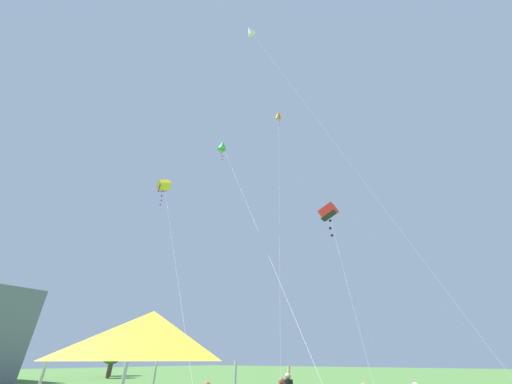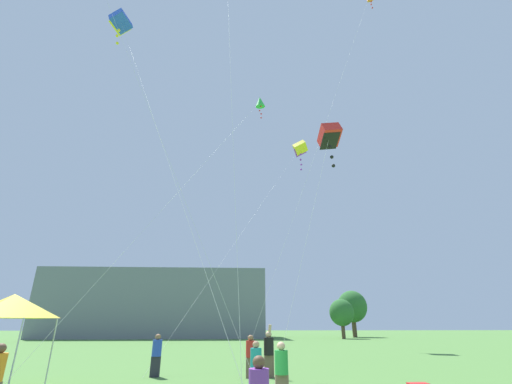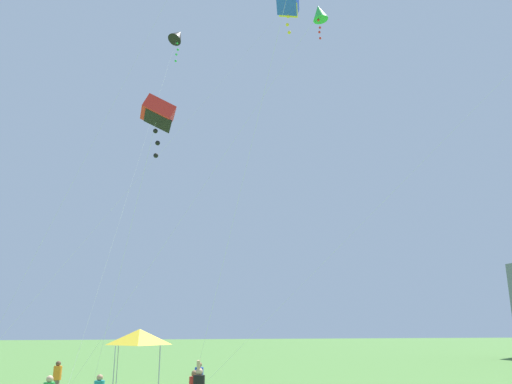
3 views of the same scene
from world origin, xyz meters
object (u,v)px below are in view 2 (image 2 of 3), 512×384
object	(u,v)px
kite_red_box_0	(330,136)
person_red_shirt	(250,354)
festival_tent	(12,306)
person_green_shirt	(282,370)
person_black_shirt	(269,351)
person_teal_shirt	(256,365)
kite_yellow_box_4	(300,148)
person_blue_shirt	(157,353)
kite_blue_box_1	(121,22)
kite_green_diamond_6	(260,102)

from	to	relation	value
kite_red_box_0	person_red_shirt	bearing A→B (deg)	153.51
festival_tent	kite_red_box_0	xyz separation A→B (m)	(12.60, 0.59, 7.90)
person_red_shirt	person_green_shirt	world-z (taller)	person_red_shirt
person_black_shirt	kite_red_box_0	distance (m)	10.24
person_teal_shirt	kite_yellow_box_4	xyz separation A→B (m)	(6.89, 24.82, 21.68)
person_red_shirt	person_teal_shirt	size ratio (longest dim) A/B	1.05
person_black_shirt	person_teal_shirt	distance (m)	3.71
person_blue_shirt	kite_yellow_box_4	world-z (taller)	kite_yellow_box_4
person_black_shirt	person_green_shirt	distance (m)	5.28
person_red_shirt	person_black_shirt	bearing A→B (deg)	-107.69
kite_blue_box_1	kite_green_diamond_6	world-z (taller)	kite_blue_box_1
person_blue_shirt	kite_red_box_0	world-z (taller)	kite_red_box_0
festival_tent	kite_yellow_box_4	bearing A→B (deg)	56.33
person_black_shirt	kite_yellow_box_4	distance (m)	30.81
person_black_shirt	person_blue_shirt	size ratio (longest dim) A/B	1.23
festival_tent	person_green_shirt	xyz separation A→B (m)	(9.57, -2.72, -1.85)
kite_red_box_0	kite_yellow_box_4	world-z (taller)	kite_yellow_box_4
person_green_shirt	kite_red_box_0	xyz separation A→B (m)	(3.03, 3.31, 9.75)
kite_red_box_0	festival_tent	bearing A→B (deg)	-177.33
person_teal_shirt	kite_red_box_0	distance (m)	10.58
kite_blue_box_1	kite_red_box_0	bearing A→B (deg)	-30.74
person_green_shirt	kite_yellow_box_4	size ratio (longest dim) A/B	0.07
kite_blue_box_1	person_black_shirt	bearing A→B (deg)	-29.91
kite_red_box_0	kite_blue_box_1	bearing A→B (deg)	149.26
kite_blue_box_1	kite_yellow_box_4	size ratio (longest dim) A/B	1.17
person_teal_shirt	kite_red_box_0	bearing A→B (deg)	74.17
kite_red_box_0	kite_blue_box_1	size ratio (longest dim) A/B	0.41
person_black_shirt	kite_green_diamond_6	bearing A→B (deg)	93.63
kite_blue_box_1	person_green_shirt	bearing A→B (deg)	-45.64
person_black_shirt	person_teal_shirt	xyz separation A→B (m)	(-0.76, -3.63, -0.16)
person_red_shirt	person_teal_shirt	world-z (taller)	person_red_shirt
festival_tent	kite_red_box_0	bearing A→B (deg)	2.67
person_red_shirt	kite_blue_box_1	distance (m)	29.09
person_blue_shirt	person_red_shirt	size ratio (longest dim) A/B	1.02
person_blue_shirt	kite_yellow_box_4	distance (m)	31.95
kite_red_box_0	kite_green_diamond_6	bearing A→B (deg)	112.03
festival_tent	kite_blue_box_1	bearing A→B (deg)	103.98
person_green_shirt	kite_red_box_0	size ratio (longest dim) A/B	0.15
person_red_shirt	kite_blue_box_1	size ratio (longest dim) A/B	0.06
person_red_shirt	kite_red_box_0	size ratio (longest dim) A/B	0.15
kite_red_box_0	person_green_shirt	bearing A→B (deg)	-132.45
person_green_shirt	kite_yellow_box_4	distance (m)	34.76
person_teal_shirt	kite_yellow_box_4	size ratio (longest dim) A/B	0.07
person_green_shirt	kite_yellow_box_4	world-z (taller)	kite_yellow_box_4
kite_green_diamond_6	person_red_shirt	bearing A→B (deg)	-98.80
person_red_shirt	kite_yellow_box_4	xyz separation A→B (m)	(6.93, 21.30, 21.63)
person_teal_shirt	kite_yellow_box_4	distance (m)	33.66
person_green_shirt	kite_green_diamond_6	xyz separation A→B (m)	(0.13, 10.46, 16.76)
person_red_shirt	person_green_shirt	bearing A→B (deg)	161.83
festival_tent	kite_blue_box_1	world-z (taller)	kite_blue_box_1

